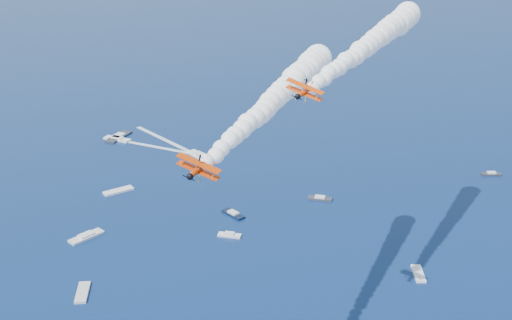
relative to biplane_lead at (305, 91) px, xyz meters
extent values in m
cube|color=white|center=(3.74, 122.72, -61.44)|extent=(9.02, 13.15, 0.70)
cube|color=white|center=(-25.13, 149.74, -61.44)|extent=(11.12, 10.39, 0.70)
cube|color=silver|center=(-43.48, 40.82, -61.44)|extent=(4.54, 9.57, 0.70)
cube|color=silver|center=(-41.15, 70.15, -61.44)|extent=(10.89, 8.38, 0.70)
cube|color=black|center=(4.12, 71.97, -61.44)|extent=(6.16, 8.82, 0.70)
cube|color=#2B313A|center=(101.05, 76.44, -61.44)|extent=(7.41, 4.17, 0.70)
cube|color=white|center=(-0.29, 59.21, -61.44)|extent=(7.11, 5.26, 0.70)
cube|color=white|center=(-29.17, 99.49, -61.44)|extent=(10.69, 6.25, 0.70)
cube|color=#2C313A|center=(-24.36, 152.29, -61.44)|extent=(12.24, 13.77, 0.70)
cube|color=white|center=(43.23, 24.92, -61.44)|extent=(4.96, 8.56, 0.70)
cube|color=#313541|center=(34.50, 74.85, -61.44)|extent=(8.28, 6.10, 0.70)
cube|color=white|center=(-7.01, 145.64, -61.76)|extent=(17.96, 35.25, 0.04)
cube|color=white|center=(-6.51, 133.40, -61.76)|extent=(29.88, 26.57, 0.04)
camera|label=1|loc=(-40.10, -106.96, 34.28)|focal=46.02mm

